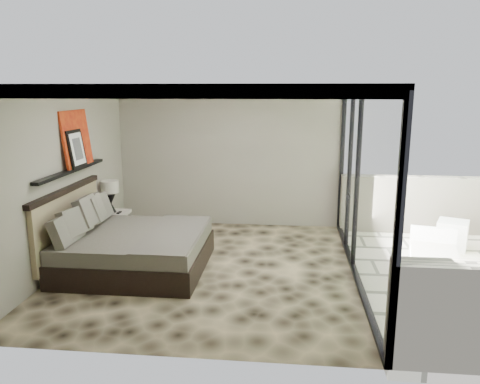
# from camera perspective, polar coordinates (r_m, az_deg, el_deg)

# --- Properties ---
(floor) EXTENTS (5.00, 5.00, 0.00)m
(floor) POSITION_cam_1_polar(r_m,az_deg,el_deg) (7.45, -3.80, -9.25)
(floor) COLOR black
(floor) RESTS_ON ground
(ceiling) EXTENTS (4.50, 5.00, 0.02)m
(ceiling) POSITION_cam_1_polar(r_m,az_deg,el_deg) (6.92, -4.14, 12.75)
(ceiling) COLOR silver
(ceiling) RESTS_ON back_wall
(back_wall) EXTENTS (4.50, 0.02, 2.80)m
(back_wall) POSITION_cam_1_polar(r_m,az_deg,el_deg) (9.48, -1.37, 4.26)
(back_wall) COLOR gray
(back_wall) RESTS_ON floor
(left_wall) EXTENTS (0.02, 5.00, 2.80)m
(left_wall) POSITION_cam_1_polar(r_m,az_deg,el_deg) (7.76, -20.50, 1.63)
(left_wall) COLOR gray
(left_wall) RESTS_ON floor
(glass_wall) EXTENTS (0.08, 5.00, 2.80)m
(glass_wall) POSITION_cam_1_polar(r_m,az_deg,el_deg) (7.02, 14.43, 0.97)
(glass_wall) COLOR white
(glass_wall) RESTS_ON floor
(terrace_slab) EXTENTS (3.00, 5.00, 0.12)m
(terrace_slab) POSITION_cam_1_polar(r_m,az_deg,el_deg) (7.80, 24.96, -9.90)
(terrace_slab) COLOR beige
(terrace_slab) RESTS_ON ground
(picture_ledge) EXTENTS (0.12, 2.20, 0.05)m
(picture_ledge) POSITION_cam_1_polar(r_m,az_deg,el_deg) (7.80, -19.84, 2.49)
(picture_ledge) COLOR black
(picture_ledge) RESTS_ON left_wall
(bed) EXTENTS (2.18, 2.11, 1.20)m
(bed) POSITION_cam_1_polar(r_m,az_deg,el_deg) (7.52, -13.34, -6.49)
(bed) COLOR black
(bed) RESTS_ON floor
(nightstand) EXTENTS (0.50, 0.50, 0.47)m
(nightstand) POSITION_cam_1_polar(r_m,az_deg,el_deg) (9.08, -14.86, -4.08)
(nightstand) COLOR black
(nightstand) RESTS_ON floor
(table_lamp) EXTENTS (0.32, 0.32, 0.59)m
(table_lamp) POSITION_cam_1_polar(r_m,az_deg,el_deg) (8.90, -15.55, -0.02)
(table_lamp) COLOR black
(table_lamp) RESTS_ON nightstand
(abstract_canvas) EXTENTS (0.13, 0.90, 0.90)m
(abstract_canvas) POSITION_cam_1_polar(r_m,az_deg,el_deg) (7.99, -19.33, 6.19)
(abstract_canvas) COLOR #B3130F
(abstract_canvas) RESTS_ON picture_ledge
(framed_print) EXTENTS (0.11, 0.50, 0.60)m
(framed_print) POSITION_cam_1_polar(r_m,az_deg,el_deg) (7.86, -19.32, 4.99)
(framed_print) COLOR black
(framed_print) RESTS_ON picture_ledge
(ottoman) EXTENTS (0.64, 0.64, 0.49)m
(ottoman) POSITION_cam_1_polar(r_m,az_deg,el_deg) (9.06, 24.45, -4.75)
(ottoman) COLOR silver
(ottoman) RESTS_ON terrace_slab
(lounger) EXTENTS (1.00, 1.54, 0.56)m
(lounger) POSITION_cam_1_polar(r_m,az_deg,el_deg) (7.75, 22.61, -7.97)
(lounger) COLOR white
(lounger) RESTS_ON terrace_slab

